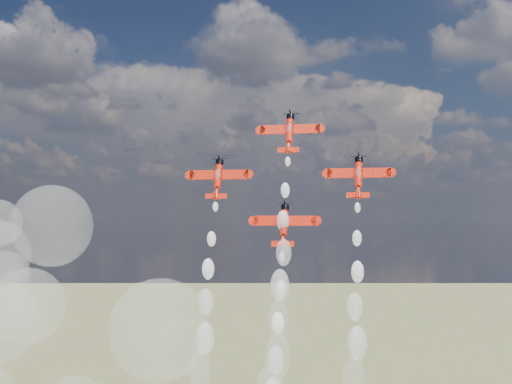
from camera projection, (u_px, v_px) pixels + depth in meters
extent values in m
cylinder|color=red|center=(290.00, 130.00, 138.40)|extent=(1.35, 2.95, 5.19)
cylinder|color=black|center=(290.00, 117.00, 139.37)|extent=(1.55, 1.78, 1.43)
cube|color=red|center=(290.00, 129.00, 138.82)|extent=(11.79, 0.84, 1.89)
cube|color=white|center=(274.00, 130.00, 139.59)|extent=(4.64, 0.20, 0.51)
cube|color=white|center=(306.00, 129.00, 138.25)|extent=(4.64, 0.20, 0.51)
cube|color=red|center=(288.00, 150.00, 136.71)|extent=(4.25, 0.46, 1.04)
cube|color=red|center=(288.00, 149.00, 135.99)|extent=(0.14, 1.97, 1.73)
ellipsoid|color=silver|center=(289.00, 129.00, 137.89)|extent=(1.06, 1.69, 2.57)
cone|color=red|center=(289.00, 146.00, 137.08)|extent=(1.35, 2.11, 2.82)
cylinder|color=red|center=(218.00, 175.00, 137.87)|extent=(1.35, 2.95, 5.19)
cylinder|color=black|center=(220.00, 163.00, 138.84)|extent=(1.55, 1.78, 1.43)
cube|color=red|center=(219.00, 175.00, 138.28)|extent=(11.79, 0.84, 1.89)
cube|color=white|center=(203.00, 175.00, 139.06)|extent=(4.64, 0.20, 0.51)
cube|color=white|center=(235.00, 175.00, 137.71)|extent=(4.64, 0.20, 0.51)
cube|color=red|center=(216.00, 196.00, 136.18)|extent=(4.25, 0.46, 1.04)
cube|color=red|center=(215.00, 196.00, 135.45)|extent=(0.14, 1.97, 1.73)
ellipsoid|color=silver|center=(218.00, 175.00, 137.35)|extent=(1.06, 1.69, 2.57)
cone|color=red|center=(217.00, 193.00, 136.55)|extent=(1.35, 2.11, 2.82)
cylinder|color=red|center=(359.00, 174.00, 132.16)|extent=(1.35, 2.95, 5.19)
cylinder|color=black|center=(359.00, 160.00, 133.13)|extent=(1.55, 1.78, 1.43)
cube|color=red|center=(359.00, 173.00, 132.57)|extent=(11.79, 0.84, 1.89)
cube|color=white|center=(342.00, 173.00, 133.35)|extent=(4.64, 0.20, 0.51)
cube|color=white|center=(376.00, 173.00, 132.01)|extent=(4.64, 0.20, 0.51)
cube|color=red|center=(358.00, 195.00, 130.47)|extent=(4.25, 0.46, 1.04)
cube|color=red|center=(358.00, 195.00, 129.75)|extent=(0.14, 1.97, 1.73)
ellipsoid|color=silver|center=(358.00, 173.00, 131.65)|extent=(1.06, 1.69, 2.57)
cone|color=red|center=(358.00, 191.00, 130.84)|extent=(1.35, 2.11, 2.82)
cylinder|color=red|center=(284.00, 222.00, 131.63)|extent=(1.35, 2.95, 5.19)
cylinder|color=black|center=(285.00, 208.00, 132.60)|extent=(1.55, 1.78, 1.43)
cube|color=red|center=(285.00, 221.00, 132.04)|extent=(11.79, 0.84, 1.89)
cube|color=white|center=(268.00, 221.00, 132.82)|extent=(4.64, 0.20, 0.51)
cube|color=white|center=(302.00, 221.00, 131.47)|extent=(4.64, 0.20, 0.51)
cube|color=red|center=(283.00, 244.00, 129.94)|extent=(4.25, 0.46, 1.04)
cube|color=red|center=(282.00, 244.00, 129.21)|extent=(0.14, 1.97, 1.73)
ellipsoid|color=silver|center=(284.00, 221.00, 131.11)|extent=(1.06, 1.69, 2.57)
cone|color=red|center=(283.00, 240.00, 130.30)|extent=(1.35, 2.11, 2.82)
sphere|color=white|center=(288.00, 161.00, 136.05)|extent=(1.07, 1.07, 1.07)
sphere|color=white|center=(285.00, 190.00, 133.94)|extent=(1.65, 1.65, 1.65)
sphere|color=white|center=(283.00, 221.00, 131.66)|extent=(2.22, 2.22, 2.22)
sphere|color=white|center=(284.00, 252.00, 129.25)|extent=(2.80, 2.80, 2.80)
sphere|color=white|center=(280.00, 286.00, 127.61)|extent=(3.37, 3.37, 3.37)
sphere|color=white|center=(278.00, 320.00, 125.41)|extent=(3.95, 3.95, 3.95)
sphere|color=white|center=(278.00, 357.00, 122.32)|extent=(4.52, 4.52, 4.52)
sphere|color=white|center=(215.00, 207.00, 135.46)|extent=(1.07, 1.07, 1.07)
sphere|color=white|center=(211.00, 239.00, 133.22)|extent=(1.65, 1.65, 1.65)
sphere|color=white|center=(208.00, 269.00, 131.33)|extent=(2.22, 2.22, 2.22)
sphere|color=white|center=(206.00, 302.00, 129.24)|extent=(2.80, 2.80, 2.80)
sphere|color=white|center=(205.00, 339.00, 127.05)|extent=(3.37, 3.37, 3.37)
sphere|color=white|center=(199.00, 370.00, 124.76)|extent=(3.95, 3.95, 3.95)
sphere|color=white|center=(358.00, 208.00, 129.94)|extent=(1.07, 1.07, 1.07)
sphere|color=white|center=(357.00, 238.00, 127.44)|extent=(1.65, 1.65, 1.65)
sphere|color=white|center=(358.00, 272.00, 125.15)|extent=(2.22, 2.22, 2.22)
sphere|color=white|center=(355.00, 307.00, 122.99)|extent=(2.80, 2.80, 2.80)
sphere|color=white|center=(357.00, 343.00, 121.32)|extent=(3.37, 3.37, 3.37)
sphere|color=white|center=(354.00, 377.00, 119.15)|extent=(3.95, 3.95, 3.95)
sphere|color=white|center=(282.00, 257.00, 129.22)|extent=(1.07, 1.07, 1.07)
sphere|color=white|center=(281.00, 288.00, 127.20)|extent=(1.65, 1.65, 1.65)
sphere|color=white|center=(278.00, 323.00, 124.95)|extent=(2.22, 2.22, 2.22)
sphere|color=white|center=(275.00, 360.00, 122.39)|extent=(2.80, 2.80, 2.80)
sphere|color=white|center=(52.00, 226.00, 155.30)|extent=(17.87, 17.87, 17.87)
sphere|color=white|center=(5.00, 275.00, 166.29)|extent=(11.47, 11.47, 11.47)
sphere|color=white|center=(160.00, 330.00, 143.37)|extent=(20.80, 20.80, 20.80)
sphere|color=white|center=(27.00, 306.00, 144.00)|extent=(15.48, 15.48, 15.48)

